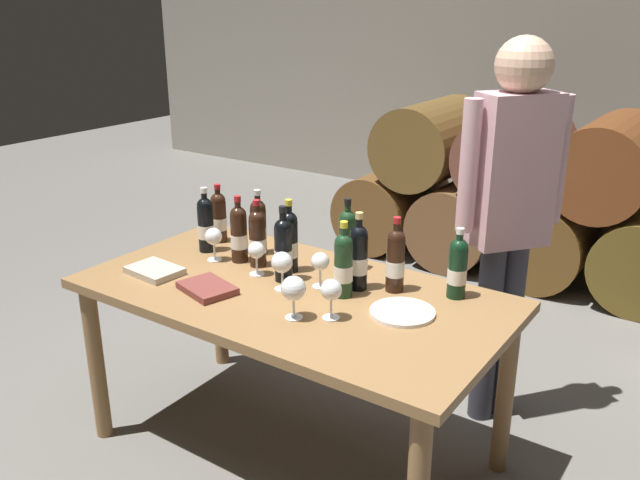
{
  "coord_description": "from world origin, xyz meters",
  "views": [
    {
      "loc": [
        1.47,
        -1.94,
        1.85
      ],
      "look_at": [
        0.0,
        0.2,
        0.91
      ],
      "focal_mm": 37.64,
      "sensor_mm": 36.0,
      "label": 1
    }
  ],
  "objects": [
    {
      "name": "wine_glass_3",
      "position": [
        0.27,
        -0.12,
        0.87
      ],
      "size": [
        0.08,
        0.08,
        0.15
      ],
      "color": "white",
      "rests_on": "dining_table"
    },
    {
      "name": "wine_bottle_2",
      "position": [
        0.56,
        0.31,
        0.88
      ],
      "size": [
        0.07,
        0.07,
        0.28
      ],
      "color": "black",
      "rests_on": "dining_table"
    },
    {
      "name": "dining_table",
      "position": [
        0.0,
        0.0,
        0.67
      ],
      "size": [
        1.7,
        0.9,
        0.76
      ],
      "color": "olive",
      "rests_on": "ground_plane"
    },
    {
      "name": "wine_glass_0",
      "position": [
        -0.21,
        0.04,
        0.86
      ],
      "size": [
        0.07,
        0.07,
        0.15
      ],
      "color": "white",
      "rests_on": "dining_table"
    },
    {
      "name": "ground_plane",
      "position": [
        0.0,
        0.0,
        0.0
      ],
      "size": [
        14.0,
        14.0,
        0.0
      ],
      "primitive_type": "plane",
      "color": "#66635E"
    },
    {
      "name": "serving_plate",
      "position": [
        0.46,
        0.06,
        0.77
      ],
      "size": [
        0.24,
        0.24,
        0.01
      ],
      "primitive_type": "cylinder",
      "color": "white",
      "rests_on": "dining_table"
    },
    {
      "name": "barrel_stack",
      "position": [
        -0.0,
        2.6,
        0.53
      ],
      "size": [
        2.49,
        0.9,
        1.15
      ],
      "color": "brown",
      "rests_on": "ground_plane"
    },
    {
      "name": "wine_bottle_10",
      "position": [
        -0.08,
        0.06,
        0.9
      ],
      "size": [
        0.07,
        0.07,
        0.32
      ],
      "color": "black",
      "rests_on": "dining_table"
    },
    {
      "name": "wine_glass_5",
      "position": [
        0.16,
        -0.2,
        0.87
      ],
      "size": [
        0.09,
        0.09,
        0.16
      ],
      "color": "white",
      "rests_on": "dining_table"
    },
    {
      "name": "tasting_notebook",
      "position": [
        -0.57,
        -0.19,
        0.77
      ],
      "size": [
        0.23,
        0.18,
        0.03
      ],
      "primitive_type": "cube",
      "rotation": [
        0.0,
        0.0,
        -0.08
      ],
      "color": "#B2A893",
      "rests_on": "dining_table"
    },
    {
      "name": "wine_glass_4",
      "position": [
        0.08,
        0.09,
        0.86
      ],
      "size": [
        0.07,
        0.07,
        0.15
      ],
      "color": "white",
      "rests_on": "dining_table"
    },
    {
      "name": "wine_bottle_1",
      "position": [
        0.34,
        0.23,
        0.89
      ],
      "size": [
        0.07,
        0.07,
        0.3
      ],
      "color": "black",
      "rests_on": "dining_table"
    },
    {
      "name": "wine_bottle_8",
      "position": [
        -0.37,
        0.12,
        0.89
      ],
      "size": [
        0.07,
        0.07,
        0.3
      ],
      "color": "black",
      "rests_on": "dining_table"
    },
    {
      "name": "wine_glass_1",
      "position": [
        -0.47,
        0.06,
        0.87
      ],
      "size": [
        0.08,
        0.08,
        0.15
      ],
      "color": "white",
      "rests_on": "dining_table"
    },
    {
      "name": "wine_bottle_7",
      "position": [
        -0.62,
        0.26,
        0.88
      ],
      "size": [
        0.07,
        0.07,
        0.28
      ],
      "color": "black",
      "rests_on": "dining_table"
    },
    {
      "name": "wine_bottle_0",
      "position": [
        0.21,
        0.16,
        0.9
      ],
      "size": [
        0.07,
        0.07,
        0.32
      ],
      "color": "black",
      "rests_on": "dining_table"
    },
    {
      "name": "wine_bottle_11",
      "position": [
        -0.36,
        0.24,
        0.89
      ],
      "size": [
        0.07,
        0.07,
        0.3
      ],
      "color": "black",
      "rests_on": "dining_table"
    },
    {
      "name": "leather_ledger",
      "position": [
        -0.26,
        -0.2,
        0.77
      ],
      "size": [
        0.26,
        0.21,
        0.03
      ],
      "primitive_type": "cube",
      "rotation": [
        0.0,
        0.0,
        -0.28
      ],
      "color": "brown",
      "rests_on": "dining_table"
    },
    {
      "name": "cellar_back_wall",
      "position": [
        0.0,
        4.2,
        1.4
      ],
      "size": [
        10.0,
        0.24,
        2.8
      ],
      "primitive_type": "cube",
      "color": "gray",
      "rests_on": "ground_plane"
    },
    {
      "name": "wine_glass_2",
      "position": [
        -0.03,
        -0.02,
        0.87
      ],
      "size": [
        0.08,
        0.08,
        0.16
      ],
      "color": "white",
      "rests_on": "dining_table"
    },
    {
      "name": "sommelier_presenting",
      "position": [
        0.6,
        0.75,
        1.04
      ],
      "size": [
        0.34,
        0.4,
        1.72
      ],
      "color": "#383842",
      "rests_on": "ground_plane"
    },
    {
      "name": "wine_bottle_3",
      "position": [
        -0.12,
        0.15,
        0.89
      ],
      "size": [
        0.07,
        0.07,
        0.31
      ],
      "color": "black",
      "rests_on": "dining_table"
    },
    {
      "name": "wine_bottle_9",
      "position": [
        -0.27,
        0.13,
        0.89
      ],
      "size": [
        0.07,
        0.07,
        0.29
      ],
      "color": "black",
      "rests_on": "dining_table"
    },
    {
      "name": "wine_bottle_6",
      "position": [
        -0.58,
        0.13,
        0.89
      ],
      "size": [
        0.07,
        0.07,
        0.3
      ],
      "color": "black",
      "rests_on": "dining_table"
    },
    {
      "name": "wine_bottle_4",
      "position": [
        0.07,
        0.31,
        0.89
      ],
      "size": [
        0.07,
        0.07,
        0.31
      ],
      "color": "#19381E",
      "rests_on": "dining_table"
    },
    {
      "name": "wine_bottle_5",
      "position": [
        0.2,
        0.07,
        0.89
      ],
      "size": [
        0.07,
        0.07,
        0.3
      ],
      "color": "#19381E",
      "rests_on": "dining_table"
    }
  ]
}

